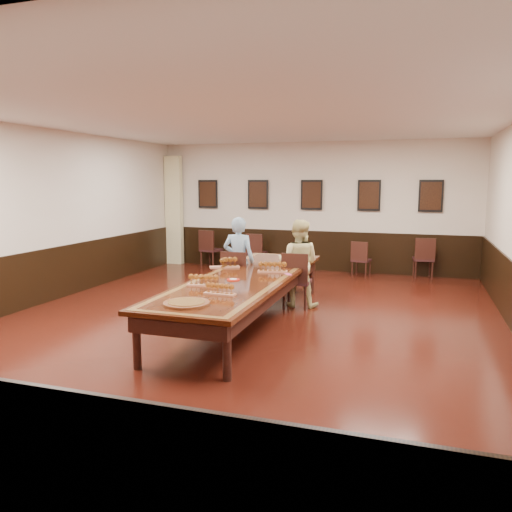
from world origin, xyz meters
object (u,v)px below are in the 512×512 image
(spare_chair_c, at_px, (361,259))
(carved_platter, at_px, (187,303))
(person_woman, at_px, (298,263))
(chair_woman, at_px, (297,280))
(conference_table, at_px, (246,285))
(person_man, at_px, (239,261))
(spare_chair_a, at_px, (211,249))
(chair_man, at_px, (237,278))
(spare_chair_b, at_px, (257,251))
(spare_chair_d, at_px, (423,258))

(spare_chair_c, relative_size, carved_platter, 1.18)
(person_woman, bearing_deg, chair_woman, 90.00)
(chair_woman, distance_m, conference_table, 1.30)
(person_man, relative_size, person_woman, 1.02)
(spare_chair_c, relative_size, conference_table, 0.17)
(person_woman, height_order, carved_platter, person_woman)
(spare_chair_a, distance_m, conference_table, 5.24)
(chair_man, relative_size, spare_chair_b, 1.08)
(chair_woman, distance_m, spare_chair_d, 4.18)
(spare_chair_b, relative_size, spare_chair_c, 1.10)
(spare_chair_b, bearing_deg, person_man, 104.34)
(spare_chair_d, bearing_deg, person_man, 40.29)
(spare_chair_a, bearing_deg, person_man, 132.86)
(spare_chair_d, height_order, carved_platter, spare_chair_d)
(chair_man, relative_size, person_man, 0.63)
(chair_woman, height_order, spare_chair_b, chair_woman)
(chair_man, xyz_separation_m, carved_platter, (0.46, -3.01, 0.27))
(chair_woman, height_order, spare_chair_c, chair_woman)
(spare_chair_a, height_order, person_woman, person_woman)
(chair_man, height_order, person_woman, person_woman)
(chair_woman, height_order, spare_chair_a, chair_woman)
(person_woman, bearing_deg, conference_table, 65.54)
(spare_chair_a, height_order, spare_chair_d, spare_chair_a)
(chair_woman, xyz_separation_m, person_man, (-1.08, -0.05, 0.30))
(person_man, bearing_deg, spare_chair_a, -62.21)
(chair_man, relative_size, spare_chair_c, 1.18)
(spare_chair_c, bearing_deg, chair_man, 73.07)
(spare_chair_b, bearing_deg, chair_woman, 120.20)
(spare_chair_a, xyz_separation_m, person_man, (2.03, -3.45, 0.31))
(carved_platter, bearing_deg, spare_chair_d, 67.63)
(spare_chair_a, height_order, person_man, person_man)
(chair_woman, relative_size, spare_chair_d, 1.05)
(chair_woman, relative_size, carved_platter, 1.39)
(conference_table, relative_size, carved_platter, 6.93)
(spare_chair_b, bearing_deg, spare_chair_d, -176.27)
(spare_chair_b, height_order, spare_chair_d, spare_chair_d)
(spare_chair_c, xyz_separation_m, person_man, (-1.86, -3.34, 0.38))
(conference_table, bearing_deg, chair_man, 117.65)
(chair_man, relative_size, person_woman, 0.64)
(carved_platter, bearing_deg, conference_table, 87.90)
(chair_man, xyz_separation_m, spare_chair_a, (-2.03, 3.55, -0.01))
(chair_man, height_order, carved_platter, chair_man)
(spare_chair_d, relative_size, conference_table, 0.19)
(conference_table, bearing_deg, person_man, 115.58)
(chair_man, bearing_deg, chair_woman, -174.25)
(chair_man, relative_size, spare_chair_a, 1.02)
(person_man, height_order, conference_table, person_man)
(spare_chair_a, height_order, carved_platter, spare_chair_a)
(person_woman, bearing_deg, person_man, 6.94)
(chair_woman, bearing_deg, person_woman, -90.00)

